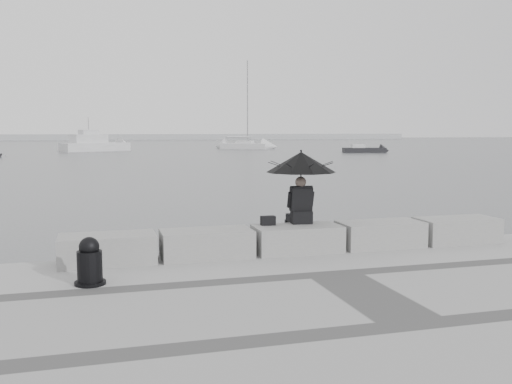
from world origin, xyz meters
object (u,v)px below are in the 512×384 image
object	(u,v)px
sailboat_right	(245,145)
small_motorboat	(364,150)
motor_cruiser	(95,144)
seated_person	(301,169)
mooring_bollard	(90,265)

from	to	relation	value
sailboat_right	small_motorboat	world-z (taller)	sailboat_right
sailboat_right	motor_cruiser	world-z (taller)	sailboat_right
small_motorboat	sailboat_right	bearing A→B (deg)	133.10
seated_person	mooring_bollard	size ratio (longest dim) A/B	1.95
mooring_bollard	sailboat_right	world-z (taller)	sailboat_right
seated_person	small_motorboat	size ratio (longest dim) A/B	0.26
motor_cruiser	small_motorboat	xyz separation A→B (m)	(31.75, -13.80, -0.57)
seated_person	sailboat_right	xyz separation A→B (m)	(17.48, 71.55, -1.50)
mooring_bollard	sailboat_right	bearing A→B (deg)	73.75
seated_person	small_motorboat	distance (m)	60.60
mooring_bollard	motor_cruiser	xyz separation A→B (m)	(0.06, 69.10, 0.09)
mooring_bollard	motor_cruiser	world-z (taller)	motor_cruiser
motor_cruiser	small_motorboat	world-z (taller)	motor_cruiser
mooring_bollard	seated_person	bearing A→B (deg)	22.17
seated_person	motor_cruiser	xyz separation A→B (m)	(-3.78, 67.53, -1.14)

